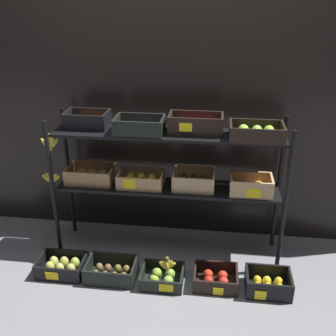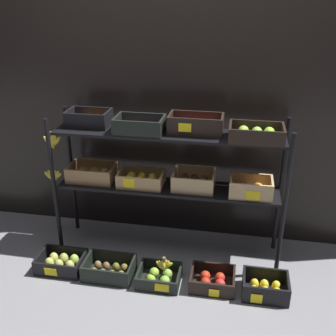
% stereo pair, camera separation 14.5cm
% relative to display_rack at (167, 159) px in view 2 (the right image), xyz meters
% --- Properties ---
extents(ground_plane, '(10.00, 10.00, 0.00)m').
position_rel_display_rack_xyz_m(ground_plane, '(0.01, 0.00, -0.78)').
color(ground_plane, gray).
extents(storefront_wall, '(4.07, 0.12, 1.88)m').
position_rel_display_rack_xyz_m(storefront_wall, '(0.01, 0.37, 0.15)').
color(storefront_wall, black).
rests_on(storefront_wall, ground_plane).
extents(display_rack, '(1.81, 0.36, 1.12)m').
position_rel_display_rack_xyz_m(display_rack, '(0.00, 0.00, 0.00)').
color(display_rack, black).
rests_on(display_rack, ground_plane).
extents(crate_ground_pear, '(0.34, 0.25, 0.12)m').
position_rel_display_rack_xyz_m(crate_ground_pear, '(-0.73, -0.38, -0.73)').
color(crate_ground_pear, black).
rests_on(crate_ground_pear, ground_plane).
extents(crate_ground_kiwi, '(0.36, 0.24, 0.13)m').
position_rel_display_rack_xyz_m(crate_ground_kiwi, '(-0.36, -0.40, -0.74)').
color(crate_ground_kiwi, black).
rests_on(crate_ground_kiwi, ground_plane).
extents(crate_ground_apple_green, '(0.30, 0.26, 0.10)m').
position_rel_display_rack_xyz_m(crate_ground_apple_green, '(0.02, -0.40, -0.74)').
color(crate_ground_apple_green, black).
rests_on(crate_ground_apple_green, ground_plane).
extents(crate_ground_apple_red, '(0.31, 0.25, 0.11)m').
position_rel_display_rack_xyz_m(crate_ground_apple_red, '(0.39, -0.38, -0.74)').
color(crate_ground_apple_red, black).
rests_on(crate_ground_apple_red, ground_plane).
extents(crate_ground_lemon, '(0.31, 0.24, 0.14)m').
position_rel_display_rack_xyz_m(crate_ground_lemon, '(0.75, -0.40, -0.73)').
color(crate_ground_lemon, black).
rests_on(crate_ground_lemon, ground_plane).
extents(banana_bunch_loose, '(0.14, 0.05, 0.12)m').
position_rel_display_rack_xyz_m(banana_bunch_loose, '(0.05, -0.41, -0.63)').
color(banana_bunch_loose, brown).
rests_on(banana_bunch_loose, crate_ground_apple_green).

